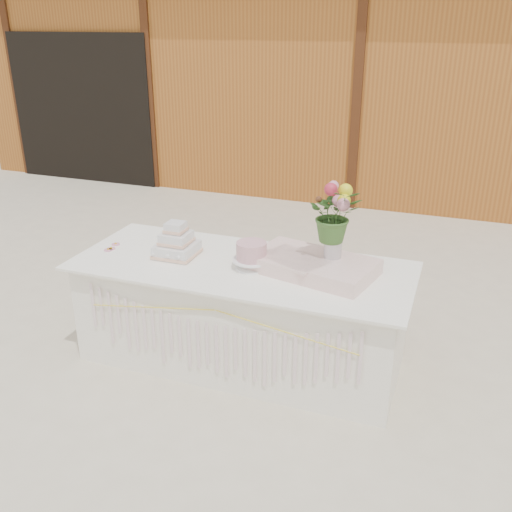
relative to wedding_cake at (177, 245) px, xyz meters
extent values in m
plane|color=beige|center=(0.50, 0.01, -0.86)|extent=(80.00, 80.00, 0.00)
cube|color=#9B5B20|center=(0.50, 6.01, 0.64)|extent=(12.00, 4.00, 3.00)
cube|color=black|center=(-3.70, 3.99, 0.24)|extent=(2.40, 0.08, 2.20)
cube|color=white|center=(0.50, 0.01, -0.48)|extent=(2.28, 0.88, 0.75)
cube|color=white|center=(0.50, 0.01, -0.10)|extent=(2.40, 1.00, 0.02)
cube|color=silver|center=(0.00, 0.00, -0.04)|extent=(0.28, 0.28, 0.09)
cube|color=#F0B798|center=(0.00, 0.00, -0.07)|extent=(0.29, 0.29, 0.02)
cube|color=silver|center=(0.00, 0.00, 0.05)|extent=(0.20, 0.20, 0.09)
cube|color=#F0B798|center=(0.00, 0.00, 0.03)|extent=(0.21, 0.21, 0.02)
cube|color=silver|center=(0.00, 0.00, 0.13)|extent=(0.13, 0.13, 0.08)
cube|color=#F0B798|center=(0.00, 0.00, 0.11)|extent=(0.14, 0.14, 0.02)
cylinder|color=white|center=(0.59, -0.02, -0.08)|extent=(0.23, 0.23, 0.01)
cylinder|color=white|center=(0.59, -0.02, -0.05)|extent=(0.07, 0.07, 0.04)
cylinder|color=white|center=(0.59, -0.02, -0.02)|extent=(0.27, 0.27, 0.01)
cylinder|color=#C38D90|center=(0.59, -0.02, 0.04)|extent=(0.21, 0.21, 0.12)
cube|color=#FFD4CD|center=(1.01, 0.06, -0.04)|extent=(0.91, 0.65, 0.10)
cylinder|color=silver|center=(1.12, 0.12, 0.10)|extent=(0.12, 0.12, 0.16)
imported|color=#345B24|center=(1.12, 0.12, 0.37)|extent=(0.42, 0.39, 0.38)
camera|label=1|loc=(1.88, -3.41, 1.51)|focal=40.00mm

